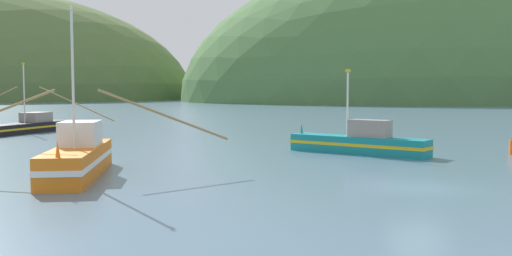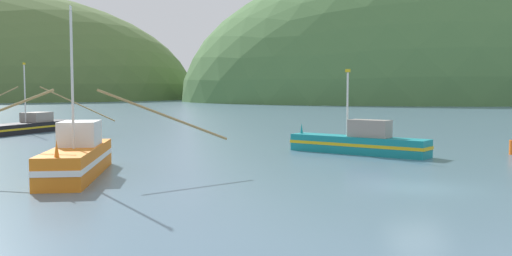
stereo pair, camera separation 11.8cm
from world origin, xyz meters
The scene contains 6 objects.
ground_plane centered at (0.00, 0.00, 0.00)m, with size 600.00×600.00×0.00m, color slate.
hill_far_right centered at (100.56, 167.58, 0.00)m, with size 186.74×149.39×103.58m, color #47703D.
hill_far_center centered at (-36.58, 240.11, 0.00)m, with size 87.25×69.80×46.99m, color #516B38.
fishing_boat_black centered at (-20.72, 36.07, 0.63)m, with size 16.06×11.03×6.65m.
fishing_boat_teal centered at (2.65, 11.98, 0.73)m, with size 7.20×8.19×5.42m.
fishing_boat_orange centered at (-14.14, 6.65, 0.92)m, with size 14.19×9.00×7.90m.
Camera 1 is at (-12.06, -20.79, 4.11)m, focal length 38.93 mm.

